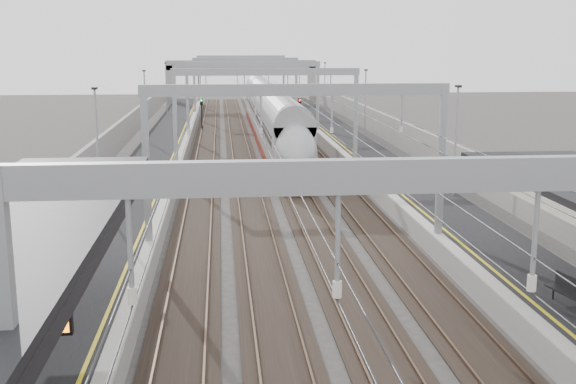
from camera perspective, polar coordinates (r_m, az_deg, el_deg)
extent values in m
cube|color=black|center=(54.01, -10.41, 2.12)|extent=(4.00, 120.00, 1.00)
cube|color=black|center=(54.94, 6.46, 2.40)|extent=(4.00, 120.00, 1.00)
cube|color=black|center=(53.89, -6.69, 1.72)|extent=(2.40, 140.00, 0.08)
cube|color=brown|center=(53.89, -7.45, 1.80)|extent=(0.07, 140.00, 0.14)
cube|color=brown|center=(53.86, -5.92, 1.83)|extent=(0.07, 140.00, 0.14)
cube|color=black|center=(53.90, -3.49, 1.78)|extent=(2.40, 140.00, 0.08)
cube|color=brown|center=(53.86, -4.26, 1.86)|extent=(0.07, 140.00, 0.14)
cube|color=brown|center=(53.91, -2.73, 1.89)|extent=(0.07, 140.00, 0.14)
cube|color=black|center=(54.07, -0.31, 1.83)|extent=(2.40, 140.00, 0.08)
cube|color=brown|center=(54.00, -1.08, 1.92)|extent=(0.07, 140.00, 0.14)
cube|color=brown|center=(54.13, 0.45, 1.94)|extent=(0.07, 140.00, 0.14)
cube|color=black|center=(54.42, 2.84, 1.88)|extent=(2.40, 140.00, 0.08)
cube|color=brown|center=(54.30, 2.08, 1.96)|extent=(0.07, 140.00, 0.14)
cube|color=brown|center=(54.51, 3.59, 1.99)|extent=(0.07, 140.00, 0.14)
cube|color=#91949A|center=(10.74, 11.95, 1.33)|extent=(13.00, 0.25, 0.50)
cube|color=#91949A|center=(30.64, -11.14, 2.15)|extent=(0.28, 0.28, 6.60)
cube|color=#91949A|center=(31.92, 12.00, 2.49)|extent=(0.28, 0.28, 6.60)
cube|color=#91949A|center=(30.31, 0.68, 8.07)|extent=(13.00, 0.25, 0.50)
cube|color=#91949A|center=(50.42, -8.93, 5.87)|extent=(0.28, 0.28, 6.60)
cube|color=#91949A|center=(51.21, 5.37, 6.04)|extent=(0.28, 0.28, 6.60)
cube|color=#91949A|center=(50.22, -1.75, 9.47)|extent=(13.00, 0.25, 0.50)
cube|color=#91949A|center=(70.33, -7.95, 7.49)|extent=(0.28, 0.28, 6.60)
cube|color=#91949A|center=(70.89, 2.36, 7.62)|extent=(0.28, 0.28, 6.60)
cube|color=#91949A|center=(70.18, -2.80, 10.07)|extent=(13.00, 0.25, 0.50)
cube|color=#91949A|center=(90.27, -7.41, 8.39)|extent=(0.28, 0.28, 6.60)
cube|color=#91949A|center=(90.71, 0.66, 8.50)|extent=(0.28, 0.28, 6.60)
cube|color=#91949A|center=(90.16, -3.39, 10.40)|extent=(13.00, 0.25, 0.50)
cube|color=#91949A|center=(108.24, -7.09, 8.91)|extent=(0.28, 0.28, 6.60)
cube|color=#91949A|center=(108.61, -0.35, 9.01)|extent=(0.28, 0.28, 6.60)
cube|color=#91949A|center=(108.15, -3.73, 10.59)|extent=(13.00, 0.25, 0.50)
cylinder|color=#262628|center=(58.22, -6.71, 7.87)|extent=(0.03, 140.00, 0.03)
cylinder|color=#262628|center=(58.23, -3.73, 7.92)|extent=(0.03, 140.00, 0.03)
cylinder|color=#262628|center=(58.39, -0.76, 7.95)|extent=(0.03, 140.00, 0.03)
cylinder|color=#262628|center=(58.71, 2.19, 7.97)|extent=(0.03, 140.00, 0.03)
cylinder|color=black|center=(23.85, -21.08, -4.30)|extent=(0.20, 0.20, 4.00)
cube|color=black|center=(13.40, -20.07, -9.52)|extent=(1.60, 0.15, 0.55)
cube|color=#FF6605|center=(13.33, -20.16, -9.64)|extent=(1.50, 0.02, 0.42)
cube|color=gray|center=(108.17, -3.73, 9.98)|extent=(22.00, 2.20, 1.40)
cube|color=gray|center=(108.50, -9.31, 8.22)|extent=(1.00, 2.20, 6.20)
cube|color=gray|center=(109.12, 1.87, 8.39)|extent=(1.00, 2.20, 6.20)
cube|color=gray|center=(54.22, -13.83, 3.19)|extent=(0.30, 120.00, 3.20)
cube|color=gray|center=(55.52, 9.73, 3.55)|extent=(0.30, 120.00, 3.20)
cube|color=maroon|center=(57.56, -0.63, 3.00)|extent=(2.75, 23.44, 0.82)
cube|color=#949498|center=(57.30, -0.64, 4.92)|extent=(2.75, 23.44, 3.06)
cube|color=black|center=(49.55, 0.15, 1.22)|extent=(2.04, 2.45, 0.51)
cube|color=maroon|center=(81.16, -2.03, 5.51)|extent=(2.75, 23.44, 0.82)
cube|color=#949498|center=(80.98, -2.04, 6.87)|extent=(2.75, 23.44, 3.06)
cube|color=black|center=(73.06, -1.65, 4.58)|extent=(2.04, 2.45, 0.51)
ellipsoid|color=#949498|center=(45.58, 0.60, 2.80)|extent=(2.75, 5.30, 4.28)
cube|color=yellow|center=(43.58, 0.90, 1.17)|extent=(1.73, 0.12, 1.53)
cube|color=black|center=(43.78, 0.84, 3.24)|extent=(1.63, 0.58, 0.96)
cube|color=black|center=(24.81, 21.23, -7.45)|extent=(0.80, 1.86, 0.06)
cube|color=black|center=(24.87, 21.68, -6.88)|extent=(0.42, 1.78, 0.50)
cylinder|color=black|center=(25.41, 20.22, -7.51)|extent=(0.06, 0.06, 0.42)
cylinder|color=black|center=(79.32, -6.83, 5.94)|extent=(0.12, 0.12, 3.00)
cube|color=black|center=(79.18, -6.86, 7.09)|extent=(0.32, 0.22, 0.75)
sphere|color=#0CE526|center=(79.04, -6.86, 7.19)|extent=(0.16, 0.16, 0.16)
cylinder|color=black|center=(75.02, -0.45, 5.70)|extent=(0.12, 0.12, 3.00)
cube|color=black|center=(74.87, -0.45, 6.92)|extent=(0.32, 0.22, 0.75)
sphere|color=red|center=(74.73, -0.45, 7.02)|extent=(0.16, 0.16, 0.16)
cylinder|color=black|center=(78.88, 0.92, 5.99)|extent=(0.12, 0.12, 3.00)
cube|color=black|center=(78.74, 0.92, 7.15)|extent=(0.32, 0.22, 0.75)
sphere|color=red|center=(78.59, 0.93, 7.25)|extent=(0.16, 0.16, 0.16)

